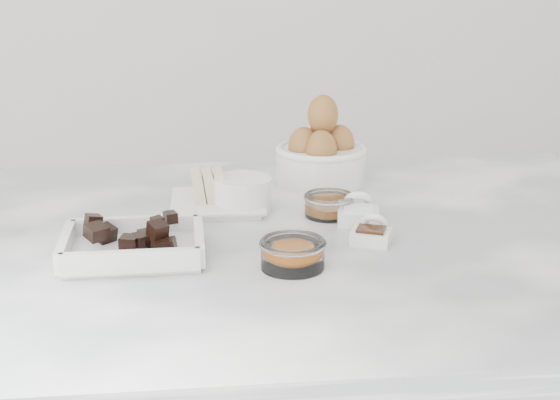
% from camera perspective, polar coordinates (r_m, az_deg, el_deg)
% --- Properties ---
extents(marble_slab, '(1.20, 0.80, 0.04)m').
position_cam_1_polar(marble_slab, '(1.11, -0.86, -3.45)').
color(marble_slab, white).
rests_on(marble_slab, cabinet).
extents(chocolate_dish, '(0.19, 0.14, 0.05)m').
position_cam_1_polar(chocolate_dish, '(1.03, -10.71, -3.05)').
color(chocolate_dish, white).
rests_on(chocolate_dish, marble_slab).
extents(butter_plate, '(0.15, 0.15, 0.06)m').
position_cam_1_polar(butter_plate, '(1.21, -4.70, 0.28)').
color(butter_plate, white).
rests_on(butter_plate, marble_slab).
extents(sugar_ramekin, '(0.09, 0.09, 0.05)m').
position_cam_1_polar(sugar_ramekin, '(1.19, -2.76, 0.52)').
color(sugar_ramekin, white).
rests_on(sugar_ramekin, marble_slab).
extents(egg_bowl, '(0.16, 0.16, 0.15)m').
position_cam_1_polar(egg_bowl, '(1.34, 3.04, 3.36)').
color(egg_bowl, white).
rests_on(egg_bowl, marble_slab).
extents(honey_bowl, '(0.08, 0.08, 0.03)m').
position_cam_1_polar(honey_bowl, '(1.18, 3.61, -0.33)').
color(honey_bowl, white).
rests_on(honey_bowl, marble_slab).
extents(zest_bowl, '(0.09, 0.09, 0.04)m').
position_cam_1_polar(zest_bowl, '(0.98, 0.94, -3.87)').
color(zest_bowl, white).
rests_on(zest_bowl, marble_slab).
extents(vanilla_spoon, '(0.07, 0.08, 0.04)m').
position_cam_1_polar(vanilla_spoon, '(1.08, 6.74, -2.42)').
color(vanilla_spoon, white).
rests_on(vanilla_spoon, marble_slab).
extents(salt_spoon, '(0.07, 0.08, 0.05)m').
position_cam_1_polar(salt_spoon, '(1.16, 5.75, -0.89)').
color(salt_spoon, white).
rests_on(salt_spoon, marble_slab).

